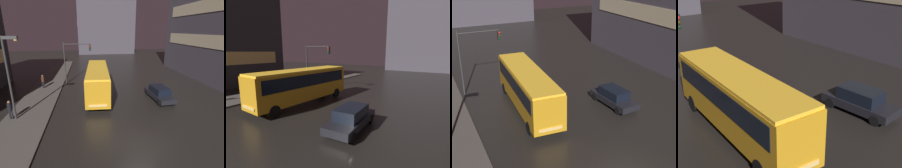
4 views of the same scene
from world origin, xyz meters
TOP-DOWN VIEW (x-y plane):
  - sidewalk_left at (-9.00, 10.00)m, footprint 4.00×48.00m
  - building_far_backdrop at (3.03, 52.63)m, footprint 18.07×12.00m
  - bus_near at (-2.28, 10.50)m, footprint 3.04×10.91m
  - car_taxi at (4.58, 7.98)m, footprint 2.11×4.70m
  - pedestrian_mid at (-9.40, 13.70)m, footprint 0.54×0.54m
  - traffic_light_main at (-5.25, 15.83)m, footprint 3.90×0.35m

SIDE VIEW (x-z plane):
  - sidewalk_left at x=-9.00m, z-range 0.00..0.15m
  - car_taxi at x=4.58m, z-range 0.01..1.55m
  - pedestrian_mid at x=-9.40m, z-range 0.33..2.12m
  - bus_near at x=-2.28m, z-range 0.39..3.80m
  - traffic_light_main at x=-5.25m, z-range 1.13..7.16m
  - building_far_backdrop at x=3.03m, z-range 0.00..28.65m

